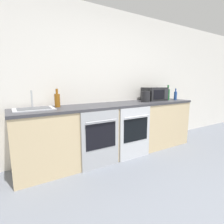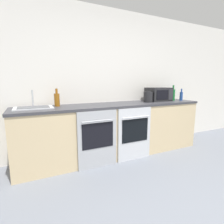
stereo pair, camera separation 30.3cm
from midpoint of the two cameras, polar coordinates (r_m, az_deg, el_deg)
The scene contains 10 objects.
wall_back at distance 3.33m, azimuth 1.14°, elevation 9.71°, with size 10.00×0.06×2.60m.
counter_back at distance 3.14m, azimuth 3.91°, elevation -5.77°, with size 3.31×0.65×0.93m.
oven_left at distance 2.66m, azimuth -1.42°, elevation -8.95°, with size 0.62×0.06×0.89m.
oven_right at distance 2.98m, azimuth 10.32°, elevation -7.06°, with size 0.62×0.06×0.89m.
microwave at distance 3.68m, azimuth 17.25°, elevation 5.55°, with size 0.47×0.34×0.27m.
bottle_green at distance 3.88m, azimuth 21.46°, elevation 5.35°, with size 0.08×0.08×0.31m.
bottle_amber at distance 2.82m, azimuth -14.65°, elevation 4.00°, with size 0.08×0.08×0.28m.
bottle_blue at distance 3.93m, azimuth 23.76°, elevation 4.83°, with size 0.06×0.06×0.24m.
kettle at distance 3.38m, azimuth 14.23°, elevation 4.79°, with size 0.17×0.17×0.21m.
sink at distance 2.72m, azimuth -21.40°, elevation 1.42°, with size 0.53×0.37×0.26m.
Camera 2 is at (-1.35, -0.75, 1.31)m, focal length 28.00 mm.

